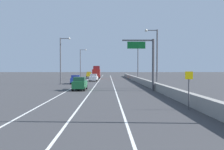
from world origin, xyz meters
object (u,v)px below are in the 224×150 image
Objects in this scene: lamp_post_right_second at (155,54)px; box_truck at (96,73)px; lamp_post_right_third at (137,60)px; car_blue_1 at (76,79)px; lamp_post_left_mid at (62,57)px; overhead_sign_gantry at (148,58)px; car_green_2 at (80,84)px; car_white_0 at (94,78)px; car_yellow_3 at (89,74)px; lamp_post_left_far at (81,62)px; speed_advisory_sign at (189,87)px.

lamp_post_right_second is 1.16× the size of box_truck.
lamp_post_right_third is 19.91m from car_blue_1.
lamp_post_left_mid is at bearing 146.84° from lamp_post_right_second.
overhead_sign_gantry is 1.77× the size of car_blue_1.
lamp_post_right_third reaches higher than car_green_2.
lamp_post_right_third is at bearing 40.48° from lamp_post_left_mid.
lamp_post_left_mid is 14.37m from car_white_0.
car_blue_1 is at bearing -106.46° from car_white_0.
lamp_post_right_third is at bearing 86.51° from overhead_sign_gantry.
car_white_0 is at bearing 109.04° from overhead_sign_gantry.
car_blue_1 is at bearing 99.55° from car_green_2.
lamp_post_right_third is 19.66m from box_truck.
car_green_2 is (-11.82, -2.85, -4.53)m from lamp_post_right_second.
lamp_post_left_mid reaches higher than car_white_0.
lamp_post_left_mid is 2.13× the size of car_yellow_3.
lamp_post_left_mid is (-17.04, 11.14, 0.00)m from lamp_post_right_second.
lamp_post_left_far is 45.26m from car_green_2.
speed_advisory_sign is at bearing -80.82° from box_truck.
car_yellow_3 is (-14.77, 53.71, -4.50)m from lamp_post_right_second.
box_truck is at bearing -7.74° from lamp_post_left_far.
lamp_post_right_second is at bearing -64.34° from car_white_0.
car_blue_1 is 28.69m from box_truck.
lamp_post_right_third reaches higher than car_white_0.
speed_advisory_sign is 36.04m from car_blue_1.
car_green_2 reaches higher than car_blue_1.
car_white_0 is (-11.27, -2.20, -4.59)m from lamp_post_right_third.
speed_advisory_sign is 0.66× the size of car_green_2.
car_white_0 is (-11.28, 23.48, -4.59)m from lamp_post_right_second.
overhead_sign_gantry is at bearing -70.96° from car_white_0.
car_yellow_3 is at bearing 105.38° from lamp_post_right_second.
overhead_sign_gantry reaches higher than car_yellow_3.
lamp_post_right_second is 42.97m from box_truck.
lamp_post_right_third is at bearing -44.79° from lamp_post_left_far.
box_truck is at bearing 89.46° from car_green_2.
lamp_post_right_second is 2.26× the size of car_blue_1.
lamp_post_right_third is 1.00× the size of lamp_post_left_mid.
overhead_sign_gantry is 0.78× the size of lamp_post_right_second.
speed_advisory_sign is at bearing -63.87° from lamp_post_left_mid.
car_green_2 reaches higher than car_white_0.
lamp_post_right_third reaches higher than car_yellow_3.
speed_advisory_sign is 0.72× the size of car_white_0.
car_white_0 is 30.44m from car_yellow_3.
lamp_post_left_mid and lamp_post_left_far have the same top height.
speed_advisory_sign is 0.31× the size of lamp_post_right_second.
lamp_post_right_second reaches higher than car_blue_1.
lamp_post_left_mid reaches higher than box_truck.
lamp_post_left_far is (0.65, 30.81, 0.00)m from lamp_post_left_mid.
lamp_post_right_second reaches higher than speed_advisory_sign.
speed_advisory_sign reaches higher than car_yellow_3.
lamp_post_left_mid is at bearing 116.13° from speed_advisory_sign.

